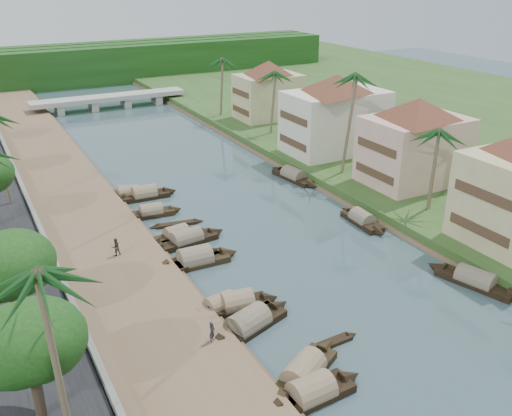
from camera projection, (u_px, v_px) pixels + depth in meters
name	position (u px, v px, depth m)	size (l,w,h in m)	color
ground	(340.00, 287.00, 46.59)	(220.00, 220.00, 0.00)	#374D53
left_bank	(86.00, 230.00, 55.76)	(10.00, 180.00, 0.80)	brown
right_bank	(371.00, 172.00, 70.81)	(16.00, 180.00, 1.20)	#29481C
retaining_wall	(40.00, 230.00, 53.58)	(0.40, 180.00, 1.10)	slate
treeline	(75.00, 65.00, 126.25)	(120.00, 14.00, 8.00)	#15380F
bridge	(109.00, 99.00, 104.40)	(28.00, 4.00, 2.40)	#9A9B91
building_mid	(415.00, 140.00, 64.20)	(14.11, 14.11, 9.70)	beige
building_far	(336.00, 113.00, 75.04)	(15.59, 15.59, 10.20)	beige
building_distant	(268.00, 89.00, 91.92)	(12.62, 12.62, 9.20)	#CAC588
sampan_1	(311.00, 393.00, 34.43)	(7.81, 2.27, 2.29)	black
sampan_2	(303.00, 374.00, 36.11)	(8.33, 5.80, 2.27)	black
sampan_3	(248.00, 325.00, 41.03)	(9.04, 4.67, 2.38)	black
sampan_4	(221.00, 306.00, 43.33)	(6.72, 2.42, 1.92)	black
sampan_5	(237.00, 305.00, 43.46)	(7.15, 2.50, 2.24)	black
sampan_6	(195.00, 260.00, 50.04)	(8.41, 2.33, 2.47)	black
sampan_7	(193.00, 260.00, 50.01)	(7.14, 3.44, 1.92)	black
sampan_8	(177.00, 236.00, 54.59)	(6.48, 2.40, 2.00)	black
sampan_9	(187.00, 240.00, 53.73)	(8.59, 2.73, 2.15)	black
sampan_10	(151.00, 212.00, 59.71)	(6.84, 2.08, 1.90)	black
sampan_11	(145.00, 195.00, 64.29)	(7.76, 2.13, 2.21)	black
sampan_12	(130.00, 193.00, 64.72)	(7.24, 5.05, 1.86)	black
sampan_13	(129.00, 194.00, 64.52)	(6.93, 1.94, 1.92)	black
sampan_14	(475.00, 281.00, 46.72)	(4.13, 9.04, 2.17)	black
sampan_15	(362.00, 220.00, 57.89)	(1.98, 7.62, 2.05)	black
sampan_16	(293.00, 176.00, 69.92)	(2.81, 9.05, 2.18)	black
canoe_1	(330.00, 344.00, 39.48)	(4.83, 1.02, 0.77)	black
canoe_2	(177.00, 224.00, 57.70)	(5.72, 1.75, 0.82)	black
palm_1	(438.00, 133.00, 55.55)	(3.20, 3.20, 9.74)	brown
palm_2	(350.00, 78.00, 64.63)	(3.20, 3.20, 13.11)	brown
palm_3	(272.00, 74.00, 81.98)	(3.20, 3.20, 10.39)	brown
palm_4	(44.00, 276.00, 25.22)	(3.20, 3.20, 11.97)	brown
palm_7	(220.00, 61.00, 92.05)	(3.20, 3.20, 10.64)	brown
tree_1	(28.00, 343.00, 29.42)	(5.15, 5.15, 7.09)	#49362A
tree_2	(7.00, 266.00, 37.49)	(5.37, 5.37, 6.89)	#49362A
tree_6	(355.00, 103.00, 79.09)	(4.96, 4.96, 7.67)	#49362A
person_near	(212.00, 332.00, 38.32)	(0.55, 0.36, 1.51)	#24252B
person_far	(116.00, 247.00, 49.76)	(0.79, 0.61, 1.62)	#343124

